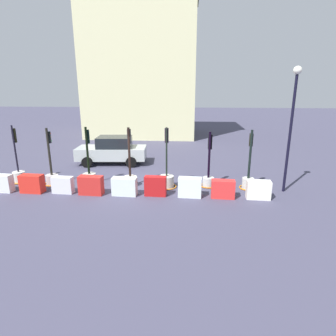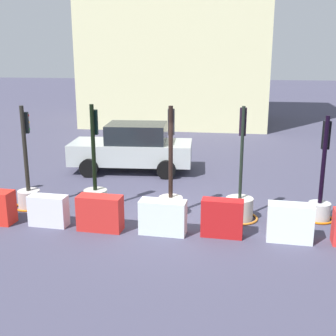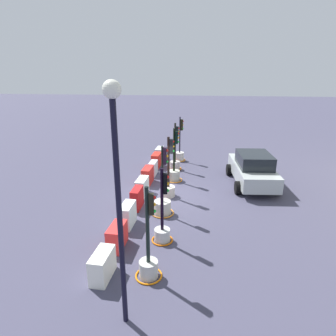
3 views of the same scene
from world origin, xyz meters
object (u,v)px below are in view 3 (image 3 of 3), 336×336
Objects in this scene: traffic_light_4 at (163,204)px; construction_barrier_3 at (148,175)px; construction_barrier_0 at (159,154)px; construction_barrier_7 at (117,237)px; construction_barrier_6 at (128,215)px; construction_barrier_8 at (102,265)px; traffic_light_2 at (174,172)px; traffic_light_3 at (169,185)px; traffic_light_5 at (162,227)px; construction_barrier_5 at (137,198)px; construction_barrier_2 at (153,168)px; construction_barrier_4 at (142,187)px; construction_barrier_1 at (156,160)px; traffic_light_0 at (180,154)px; traffic_light_6 at (149,261)px; street_lamp_post at (117,180)px; traffic_light_1 at (175,162)px.

traffic_light_4 is 3.60m from construction_barrier_3.
construction_barrier_0 is 10.35m from construction_barrier_7.
construction_barrier_6 is 1.00× the size of construction_barrier_8.
traffic_light_2 is 2.78× the size of construction_barrier_6.
traffic_light_3 is 3.89m from traffic_light_5.
construction_barrier_5 is (1.42, -1.24, -0.14)m from traffic_light_3.
construction_barrier_5 is at bearing 0.02° from construction_barrier_2.
construction_barrier_4 is (-3.88, -1.53, -0.13)m from traffic_light_5.
traffic_light_5 is 2.75× the size of construction_barrier_5.
construction_barrier_1 is at bearing -179.92° from construction_barrier_7.
construction_barrier_5 is (7.28, -1.32, -0.00)m from traffic_light_0.
construction_barrier_1 is 1.02× the size of construction_barrier_6.
traffic_light_5 is at bearing 0.86° from traffic_light_0.
traffic_light_3 is at bearing 16.26° from construction_barrier_1.
construction_barrier_6 is at bearing -154.46° from traffic_light_6.
construction_barrier_1 is (1.53, 0.03, 0.01)m from construction_barrier_0.
construction_barrier_4 is at bearing -179.52° from construction_barrier_8.
construction_barrier_3 is 0.20× the size of street_lamp_post.
traffic_light_3 is at bearing -176.65° from traffic_light_5.
traffic_light_5 is at bearing 2.10° from traffic_light_1.
construction_barrier_5 is 0.95× the size of construction_barrier_7.
traffic_light_5 is at bearing 3.35° from traffic_light_3.
traffic_light_1 reaches higher than construction_barrier_3.
construction_barrier_6 is at bearing 0.62° from construction_barrier_4.
traffic_light_2 is 1.02× the size of traffic_light_6.
construction_barrier_3 is 1.06× the size of construction_barrier_8.
traffic_light_4 is at bearing 0.17° from traffic_light_1.
construction_barrier_4 is (1.55, 0.02, -0.02)m from construction_barrier_3.
traffic_light_3 is 2.79× the size of construction_barrier_8.
construction_barrier_2 is (1.47, 0.04, -0.03)m from construction_barrier_1.
traffic_light_2 reaches higher than construction_barrier_3.
construction_barrier_4 is (2.12, -1.36, -0.10)m from traffic_light_2.
construction_barrier_0 is at bearing -179.96° from construction_barrier_4.
construction_barrier_7 is 0.19× the size of street_lamp_post.
construction_barrier_7 is at bearing -25.05° from traffic_light_4.
construction_barrier_1 is 1.10× the size of construction_barrier_2.
traffic_light_3 is 4.62m from construction_barrier_7.
traffic_light_0 is 2.01m from construction_barrier_1.
construction_barrier_1 is 2.84m from construction_barrier_3.
traffic_light_3 reaches higher than construction_barrier_2.
construction_barrier_3 is (-3.37, -1.27, 0.00)m from traffic_light_4.
construction_barrier_1 is 0.97× the size of construction_barrier_3.
traffic_light_5 is at bearing 12.20° from construction_barrier_2.
traffic_light_2 is at bearing -179.87° from traffic_light_6.
traffic_light_5 is (7.90, 0.29, 0.06)m from traffic_light_1.
traffic_light_1 and traffic_light_6 have the same top height.
traffic_light_2 is at bearing 178.44° from traffic_light_4.
traffic_light_5 reaches higher than construction_barrier_8.
construction_barrier_6 is at bearing -9.81° from traffic_light_1.
construction_barrier_2 is at bearing -171.36° from traffic_light_6.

